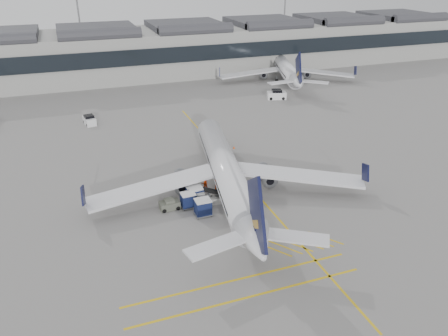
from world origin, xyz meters
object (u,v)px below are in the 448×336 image
object	(u,v)px
airliner_main	(226,172)
baggage_cart_a	(203,207)
pushback_tug	(170,205)
belt_loader	(209,198)
ramp_agent_b	(204,183)
ramp_agent_a	(217,186)

from	to	relation	value
airliner_main	baggage_cart_a	size ratio (longest dim) A/B	18.54
baggage_cart_a	pushback_tug	xyz separation A→B (m)	(-3.29, 2.69, -0.50)
belt_loader	ramp_agent_b	size ratio (longest dim) A/B	2.70
ramp_agent_a	pushback_tug	bearing A→B (deg)	178.35
ramp_agent_a	pushback_tug	size ratio (longest dim) A/B	0.66
airliner_main	belt_loader	xyz separation A→B (m)	(-2.83, -1.50, -2.36)
ramp_agent_a	pushback_tug	world-z (taller)	ramp_agent_a
ramp_agent_a	ramp_agent_b	world-z (taller)	ramp_agent_b
ramp_agent_a	ramp_agent_b	bearing A→B (deg)	119.70
ramp_agent_a	ramp_agent_b	size ratio (longest dim) A/B	0.85
ramp_agent_b	pushback_tug	size ratio (longest dim) A/B	0.77
belt_loader	baggage_cart_a	size ratio (longest dim) A/B	2.45
belt_loader	ramp_agent_a	distance (m)	2.94
ramp_agent_b	baggage_cart_a	bearing A→B (deg)	58.59
belt_loader	pushback_tug	distance (m)	4.81
belt_loader	baggage_cart_a	xyz separation A→B (m)	(-1.52, -2.52, 0.49)
belt_loader	ramp_agent_a	bearing A→B (deg)	54.93
airliner_main	ramp_agent_b	xyz separation A→B (m)	(-2.29, 1.90, -2.03)
airliner_main	baggage_cart_a	distance (m)	6.21
airliner_main	pushback_tug	xyz separation A→B (m)	(-7.64, -1.33, -2.37)
pushback_tug	baggage_cart_a	bearing A→B (deg)	-41.70
baggage_cart_a	ramp_agent_a	size ratio (longest dim) A/B	1.29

